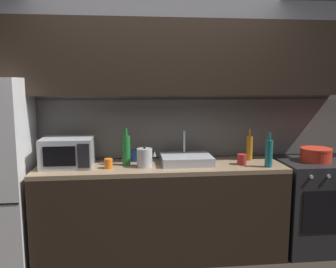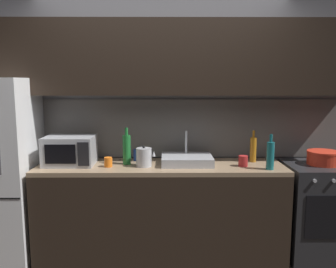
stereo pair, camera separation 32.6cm
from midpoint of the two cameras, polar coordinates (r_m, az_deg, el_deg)
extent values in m
cube|color=slate|center=(3.65, -4.29, 1.75)|extent=(4.06, 0.10, 2.50)
cube|color=slate|center=(3.60, -4.25, 0.86)|extent=(4.06, 0.01, 0.60)
cube|color=black|center=(3.41, -4.29, 12.22)|extent=(3.73, 0.34, 0.70)
cube|color=black|center=(3.46, -3.91, -12.66)|extent=(2.32, 0.60, 0.86)
cube|color=#8C7256|center=(3.32, -3.99, -5.40)|extent=(2.32, 0.60, 0.04)
cube|color=#232326|center=(3.81, 19.68, -10.81)|extent=(0.60, 0.60, 0.90)
cube|color=black|center=(3.54, 21.89, -11.64)|extent=(0.45, 0.01, 0.40)
cylinder|color=#B2B2B7|center=(3.36, 19.77, -6.61)|extent=(0.03, 0.02, 0.03)
cylinder|color=#B2B2B7|center=(3.44, 22.26, -6.42)|extent=(0.03, 0.02, 0.03)
cube|color=#A8AAAF|center=(3.39, -18.72, -2.88)|extent=(0.46, 0.34, 0.27)
cube|color=black|center=(3.23, -20.09, -3.48)|extent=(0.28, 0.01, 0.18)
cube|color=black|center=(3.19, -16.47, -3.47)|extent=(0.10, 0.01, 0.22)
cube|color=#ADAFB5|center=(3.36, 0.21, -4.19)|extent=(0.48, 0.38, 0.08)
cylinder|color=silver|center=(3.46, -0.03, -1.28)|extent=(0.02, 0.02, 0.22)
cylinder|color=#B7BABF|center=(3.24, -6.73, -3.89)|extent=(0.14, 0.14, 0.17)
sphere|color=black|center=(3.22, -6.76, -2.19)|extent=(0.02, 0.02, 0.02)
cone|color=#B7BABF|center=(3.23, -5.11, -3.27)|extent=(0.03, 0.03, 0.05)
cylinder|color=#1E6B2D|center=(3.32, -9.63, -2.68)|extent=(0.08, 0.08, 0.28)
cylinder|color=#1E6B2D|center=(3.29, -9.70, 0.31)|extent=(0.03, 0.03, 0.07)
cylinder|color=#19666B|center=(3.29, 13.39, -3.17)|extent=(0.07, 0.07, 0.25)
cylinder|color=#19666B|center=(3.27, 13.48, -0.44)|extent=(0.03, 0.03, 0.07)
cylinder|color=#B27019|center=(3.55, 10.58, -2.31)|extent=(0.06, 0.06, 0.24)
cylinder|color=#B27019|center=(3.53, 10.65, 0.17)|extent=(0.02, 0.02, 0.07)
cylinder|color=orange|center=(3.25, -12.52, -4.73)|extent=(0.07, 0.07, 0.09)
cylinder|color=#A82323|center=(3.36, 9.21, -4.12)|extent=(0.09, 0.09, 0.10)
cylinder|color=#234299|center=(3.49, -7.97, -3.53)|extent=(0.09, 0.09, 0.11)
cylinder|color=red|center=(3.69, 20.62, -3.33)|extent=(0.29, 0.29, 0.11)
cylinder|color=red|center=(3.68, 20.67, -2.34)|extent=(0.30, 0.30, 0.02)
camera|label=1|loc=(0.16, -92.86, -0.43)|focal=37.48mm
camera|label=2|loc=(0.16, 87.14, 0.43)|focal=37.48mm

